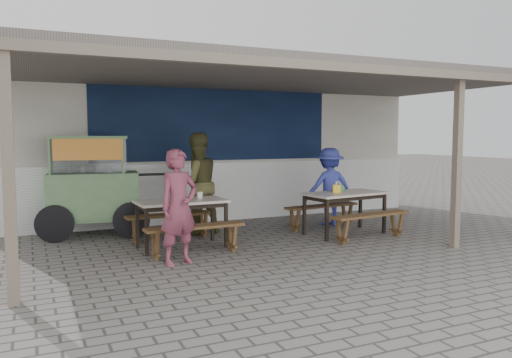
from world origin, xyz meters
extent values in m
plane|color=#64605B|center=(0.00, 0.00, 0.00)|extent=(60.00, 60.00, 0.00)
cube|color=beige|center=(0.00, 3.60, 1.75)|extent=(9.00, 1.20, 3.50)
cube|color=white|center=(0.00, 2.97, 0.60)|extent=(9.00, 0.10, 1.20)
cube|color=#0D1D40|center=(-0.20, 2.98, 2.05)|extent=(5.00, 0.03, 1.60)
cube|color=#605652|center=(0.00, 1.00, 2.75)|extent=(9.00, 4.20, 0.12)
cube|color=#7A6B5C|center=(0.00, -1.05, 2.65)|extent=(9.00, 0.12, 0.12)
cube|color=#7A6B5C|center=(-3.90, -1.00, 1.35)|extent=(0.12, 0.12, 2.70)
cube|color=#7A6B5C|center=(2.35, -0.90, 1.35)|extent=(0.11, 0.11, 2.70)
cube|color=beige|center=(-1.56, 0.85, 0.73)|extent=(1.40, 0.74, 0.04)
cube|color=black|center=(-1.56, 0.85, 0.67)|extent=(1.30, 0.64, 0.06)
cube|color=black|center=(-2.18, 0.54, 0.35)|extent=(0.05, 0.05, 0.71)
cube|color=black|center=(-0.92, 0.59, 0.35)|extent=(0.05, 0.05, 0.71)
cube|color=black|center=(-2.20, 1.11, 0.35)|extent=(0.05, 0.05, 0.71)
cube|color=black|center=(-0.95, 1.16, 0.35)|extent=(0.05, 0.05, 0.71)
cube|color=brown|center=(-1.54, 0.24, 0.43)|extent=(1.49, 0.33, 0.04)
cube|color=brown|center=(-2.13, 0.22, 0.21)|extent=(0.06, 0.28, 0.41)
cube|color=brown|center=(-0.95, 0.27, 0.21)|extent=(0.06, 0.28, 0.41)
cube|color=brown|center=(-1.59, 1.46, 0.43)|extent=(1.49, 0.33, 0.04)
cube|color=brown|center=(-2.17, 1.44, 0.21)|extent=(0.06, 0.28, 0.41)
cube|color=brown|center=(-1.00, 1.48, 0.21)|extent=(0.06, 0.28, 0.41)
cube|color=beige|center=(1.38, 0.70, 0.73)|extent=(1.55, 0.92, 0.04)
cube|color=black|center=(1.38, 0.70, 0.67)|extent=(1.43, 0.80, 0.06)
cube|color=black|center=(0.76, 0.30, 0.35)|extent=(0.05, 0.05, 0.71)
cube|color=black|center=(2.09, 0.49, 0.35)|extent=(0.05, 0.05, 0.71)
cube|color=black|center=(0.67, 0.91, 0.35)|extent=(0.05, 0.05, 0.71)
cube|color=black|center=(2.00, 1.09, 0.35)|extent=(0.05, 0.05, 0.71)
cube|color=brown|center=(1.47, 0.07, 0.43)|extent=(1.59, 0.49, 0.04)
cube|color=brown|center=(0.84, -0.02, 0.21)|extent=(0.09, 0.28, 0.41)
cube|color=brown|center=(2.09, 0.15, 0.21)|extent=(0.09, 0.28, 0.41)
cube|color=brown|center=(1.29, 1.32, 0.43)|extent=(1.59, 0.49, 0.04)
cube|color=brown|center=(0.67, 1.24, 0.21)|extent=(0.09, 0.28, 0.41)
cube|color=brown|center=(1.92, 1.41, 0.21)|extent=(0.09, 0.28, 0.41)
cube|color=#6F9C68|center=(-2.70, 2.40, 0.72)|extent=(1.60, 0.98, 0.78)
cube|color=#6F9C68|center=(-2.70, 2.40, 0.31)|extent=(1.53, 0.93, 0.06)
cylinder|color=black|center=(-3.36, 2.07, 0.31)|extent=(0.62, 0.14, 0.62)
cylinder|color=black|center=(-2.15, 1.90, 0.31)|extent=(0.62, 0.14, 0.62)
cube|color=silver|center=(-2.75, 2.41, 1.42)|extent=(1.30, 0.83, 0.61)
cube|color=#6F9C68|center=(-2.75, 2.41, 1.72)|extent=(1.35, 0.88, 0.04)
cube|color=red|center=(-2.80, 2.06, 1.52)|extent=(1.10, 0.18, 0.36)
cylinder|color=black|center=(-1.82, 2.28, 1.06)|extent=(0.78, 0.15, 0.04)
imported|color=brown|center=(-1.88, -0.11, 0.79)|extent=(0.66, 0.53, 1.58)
imported|color=#4D4B28|center=(-1.01, 1.81, 0.90)|extent=(0.96, 0.80, 1.80)
imported|color=#3B45AF|center=(1.63, 1.59, 0.76)|extent=(1.05, 0.70, 1.52)
cube|color=yellow|center=(1.24, 0.76, 0.82)|extent=(0.18, 0.18, 0.13)
cube|color=#387E47|center=(1.37, 0.88, 0.80)|extent=(0.19, 0.15, 0.11)
cylinder|color=white|center=(-1.22, 0.99, 0.80)|extent=(0.09, 0.09, 0.10)
imported|color=silver|center=(-1.65, 0.91, 0.78)|extent=(0.28, 0.28, 0.05)
camera|label=1|loc=(-3.71, -6.63, 1.76)|focal=35.00mm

